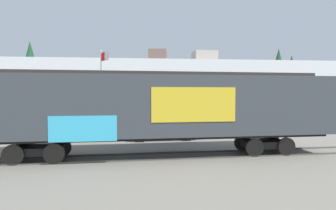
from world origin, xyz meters
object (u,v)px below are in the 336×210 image
parked_car_tan (79,127)px  parked_car_blue (162,126)px  freight_car (158,107)px  flagpole (103,78)px

parked_car_tan → parked_car_blue: size_ratio=0.92×
freight_car → flagpole: size_ratio=2.42×
parked_car_blue → flagpole: bearing=123.3°
freight_car → parked_car_tan: size_ratio=4.08×
flagpole → parked_car_tan: flagpole is taller
parked_car_blue → parked_car_tan: bearing=173.5°
flagpole → freight_car: bearing=-70.9°
parked_car_tan → flagpole: bearing=85.0°
parked_car_tan → parked_car_blue: parked_car_blue is taller
flagpole → parked_car_tan: 8.06m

